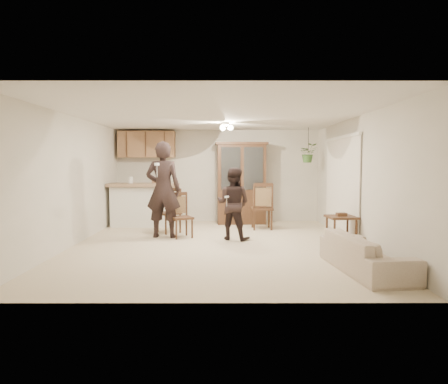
{
  "coord_description": "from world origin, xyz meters",
  "views": [
    {
      "loc": [
        0.16,
        -7.7,
        1.6
      ],
      "look_at": [
        0.17,
        0.4,
        1.01
      ],
      "focal_mm": 32.0,
      "sensor_mm": 36.0,
      "label": 1
    }
  ],
  "objects_px": {
    "chair_hutch_left": "(169,220)",
    "sofa": "(366,247)",
    "child": "(233,207)",
    "adult": "(163,196)",
    "chair_bar": "(181,225)",
    "chair_hutch_right": "(262,216)",
    "china_hutch": "(241,184)",
    "side_table": "(341,230)"
  },
  "relations": [
    {
      "from": "china_hutch",
      "to": "chair_hutch_left",
      "type": "height_order",
      "value": "china_hutch"
    },
    {
      "from": "chair_bar",
      "to": "chair_hutch_right",
      "type": "height_order",
      "value": "chair_hutch_right"
    },
    {
      "from": "side_table",
      "to": "sofa",
      "type": "bearing_deg",
      "value": -95.62
    },
    {
      "from": "child",
      "to": "adult",
      "type": "bearing_deg",
      "value": 13.89
    },
    {
      "from": "sofa",
      "to": "side_table",
      "type": "xyz_separation_m",
      "value": [
        0.18,
        1.83,
        -0.07
      ]
    },
    {
      "from": "child",
      "to": "china_hutch",
      "type": "distance_m",
      "value": 2.28
    },
    {
      "from": "adult",
      "to": "china_hutch",
      "type": "bearing_deg",
      "value": -125.76
    },
    {
      "from": "adult",
      "to": "child",
      "type": "xyz_separation_m",
      "value": [
        1.49,
        -0.24,
        -0.22
      ]
    },
    {
      "from": "side_table",
      "to": "chair_hutch_left",
      "type": "bearing_deg",
      "value": 157.37
    },
    {
      "from": "chair_hutch_left",
      "to": "child",
      "type": "bearing_deg",
      "value": 22.96
    },
    {
      "from": "child",
      "to": "china_hutch",
      "type": "height_order",
      "value": "china_hutch"
    },
    {
      "from": "sofa",
      "to": "chair_bar",
      "type": "height_order",
      "value": "chair_bar"
    },
    {
      "from": "child",
      "to": "side_table",
      "type": "distance_m",
      "value": 2.2
    },
    {
      "from": "adult",
      "to": "chair_bar",
      "type": "distance_m",
      "value": 0.74
    },
    {
      "from": "china_hutch",
      "to": "side_table",
      "type": "bearing_deg",
      "value": -60.95
    },
    {
      "from": "china_hutch",
      "to": "chair_bar",
      "type": "distance_m",
      "value": 2.56
    },
    {
      "from": "chair_bar",
      "to": "sofa",
      "type": "bearing_deg",
      "value": -67.38
    },
    {
      "from": "chair_hutch_left",
      "to": "chair_hutch_right",
      "type": "relative_size",
      "value": 0.91
    },
    {
      "from": "chair_hutch_left",
      "to": "adult",
      "type": "bearing_deg",
      "value": -41.02
    },
    {
      "from": "side_table",
      "to": "chair_hutch_right",
      "type": "distance_m",
      "value": 2.39
    },
    {
      "from": "sofa",
      "to": "side_table",
      "type": "relative_size",
      "value": 2.92
    },
    {
      "from": "child",
      "to": "chair_hutch_right",
      "type": "relative_size",
      "value": 1.2
    },
    {
      "from": "adult",
      "to": "chair_hutch_left",
      "type": "distance_m",
      "value": 0.85
    },
    {
      "from": "child",
      "to": "chair_hutch_right",
      "type": "xyz_separation_m",
      "value": [
        0.73,
        1.34,
        -0.36
      ]
    },
    {
      "from": "chair_hutch_left",
      "to": "sofa",
      "type": "bearing_deg",
      "value": 7.89
    },
    {
      "from": "child",
      "to": "chair_bar",
      "type": "distance_m",
      "value": 1.2
    },
    {
      "from": "adult",
      "to": "chair_hutch_left",
      "type": "bearing_deg",
      "value": -87.8
    },
    {
      "from": "child",
      "to": "side_table",
      "type": "bearing_deg",
      "value": -174.15
    },
    {
      "from": "child",
      "to": "side_table",
      "type": "height_order",
      "value": "child"
    },
    {
      "from": "adult",
      "to": "child",
      "type": "bearing_deg",
      "value": 176.46
    },
    {
      "from": "adult",
      "to": "chair_hutch_left",
      "type": "height_order",
      "value": "adult"
    },
    {
      "from": "china_hutch",
      "to": "chair_bar",
      "type": "relative_size",
      "value": 2.22
    },
    {
      "from": "adult",
      "to": "chair_hutch_right",
      "type": "xyz_separation_m",
      "value": [
        2.22,
        1.09,
        -0.58
      ]
    },
    {
      "from": "adult",
      "to": "side_table",
      "type": "xyz_separation_m",
      "value": [
        3.57,
        -0.89,
        -0.6
      ]
    },
    {
      "from": "child",
      "to": "chair_hutch_right",
      "type": "distance_m",
      "value": 1.56
    },
    {
      "from": "adult",
      "to": "chair_hutch_left",
      "type": "relative_size",
      "value": 1.76
    },
    {
      "from": "child",
      "to": "chair_hutch_right",
      "type": "height_order",
      "value": "child"
    },
    {
      "from": "chair_hutch_left",
      "to": "china_hutch",
      "type": "bearing_deg",
      "value": 91.73
    },
    {
      "from": "child",
      "to": "chair_hutch_left",
      "type": "height_order",
      "value": "child"
    },
    {
      "from": "chair_bar",
      "to": "chair_hutch_right",
      "type": "distance_m",
      "value": 2.15
    },
    {
      "from": "adult",
      "to": "side_table",
      "type": "relative_size",
      "value": 2.8
    },
    {
      "from": "sofa",
      "to": "chair_bar",
      "type": "distance_m",
      "value": 4.03
    }
  ]
}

